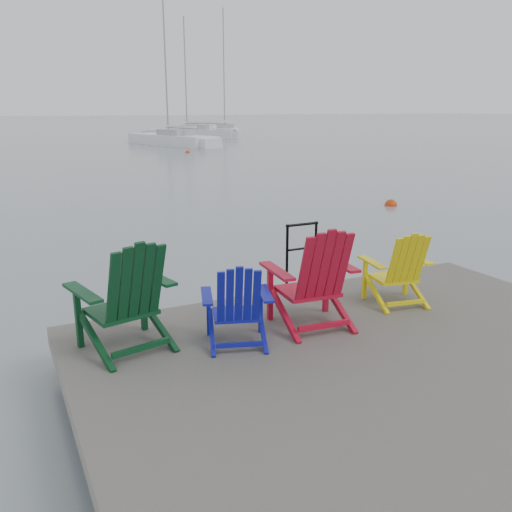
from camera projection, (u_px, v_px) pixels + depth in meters
name	position (u px, v px, depth m)	size (l,w,h in m)	color
ground	(405.00, 413.00, 5.26)	(400.00, 400.00, 0.00)	slate
dock	(408.00, 381.00, 5.17)	(6.00, 5.00, 1.40)	#32302D
handrail	(302.00, 249.00, 7.22)	(0.48, 0.04, 0.90)	black
chair_green	(127.00, 295.00, 5.33)	(1.05, 0.99, 1.15)	#093418
chair_blue	(237.00, 304.00, 5.48)	(0.84, 0.80, 0.89)	#0E1393
chair_red	(314.00, 277.00, 5.90)	(0.97, 0.90, 1.15)	#A80C23
chair_yellow	(399.00, 268.00, 6.62)	(0.84, 0.79, 0.94)	yellow
sailboat_near	(172.00, 141.00, 42.15)	(5.00, 9.21, 12.26)	silver
sailboat_mid	(225.00, 132.00, 56.95)	(5.45, 9.65, 12.82)	white
sailboat_far	(192.00, 134.00, 52.50)	(7.98, 6.20, 11.27)	silver
buoy_a	(391.00, 206.00, 16.36)	(0.38, 0.38, 0.38)	#B82F0A
buoy_c	(190.00, 148.00, 39.36)	(0.39, 0.39, 0.39)	red
buoy_d	(188.00, 153.00, 35.44)	(0.33, 0.33, 0.33)	#BE370B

